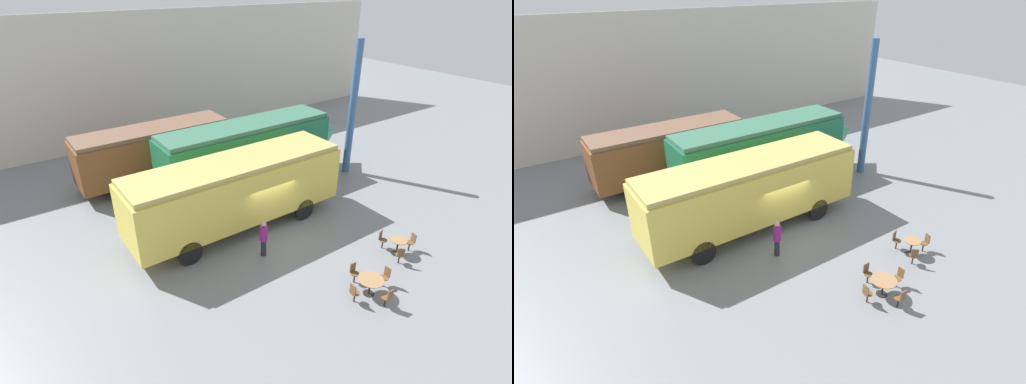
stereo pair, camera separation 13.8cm
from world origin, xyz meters
TOP-DOWN VIEW (x-y plane):
  - ground_plane at (0.00, 0.00)m, footprint 80.00×80.00m
  - backdrop_wall at (0.00, 15.32)m, footprint 44.00×0.15m
  - passenger_coach_wooden at (-2.27, 8.24)m, footprint 9.01×2.51m
  - streamlined_locomotive at (2.50, 4.49)m, footprint 12.27×2.50m
  - passenger_coach_vintage at (-1.15, 1.01)m, footprint 10.63×2.85m
  - cafe_table_near at (3.52, -4.91)m, footprint 0.74×0.74m
  - cafe_table_mid at (0.53, -5.95)m, footprint 0.99×0.99m
  - cafe_chair_0 at (4.24, -5.10)m, footprint 0.38×0.36m
  - cafe_chair_1 at (3.32, -4.20)m, footprint 0.37×0.39m
  - cafe_chair_2 at (3.01, -5.45)m, footprint 0.40×0.40m
  - cafe_chair_3 at (1.40, -5.98)m, footprint 0.36×0.36m
  - cafe_chair_4 at (0.56, -5.08)m, footprint 0.36×0.36m
  - cafe_chair_5 at (-0.34, -5.92)m, footprint 0.36×0.36m
  - cafe_chair_6 at (0.50, -6.82)m, footprint 0.36×0.36m
  - visitor_person at (-1.40, -1.59)m, footprint 0.34×0.34m
  - support_pillar at (8.00, 2.51)m, footprint 0.44×0.44m

SIDE VIEW (x-z plane):
  - ground_plane at x=0.00m, z-range 0.00..0.00m
  - cafe_chair_0 at x=4.24m, z-range 0.07..0.94m
  - cafe_chair_1 at x=3.32m, z-range 0.07..0.94m
  - cafe_chair_2 at x=3.01m, z-range 0.07..0.94m
  - cafe_chair_3 at x=1.40m, z-range 0.07..0.94m
  - cafe_chair_4 at x=0.56m, z-range 0.07..0.94m
  - cafe_chair_5 at x=-0.34m, z-range 0.07..0.94m
  - cafe_chair_6 at x=0.50m, z-range 0.07..0.94m
  - cafe_table_near at x=3.52m, z-range 0.18..0.94m
  - cafe_table_mid at x=0.53m, z-range 0.24..0.96m
  - visitor_person at x=-1.40m, z-range 0.08..1.82m
  - passenger_coach_wooden at x=-2.27m, z-range 0.28..3.59m
  - passenger_coach_vintage at x=-1.15m, z-range 0.35..3.91m
  - streamlined_locomotive at x=2.50m, z-range 0.26..4.07m
  - support_pillar at x=8.00m, z-range 0.00..8.00m
  - backdrop_wall at x=0.00m, z-range 0.00..9.00m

